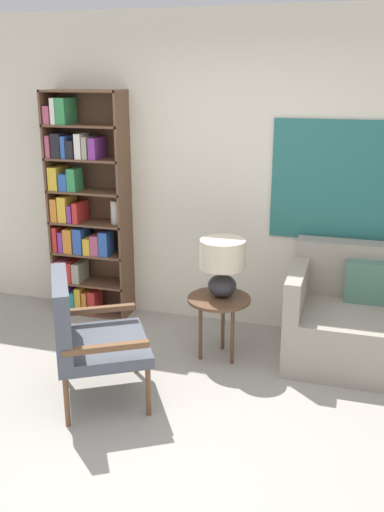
# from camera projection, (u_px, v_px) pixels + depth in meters

# --- Properties ---
(ground_plane) EXTENTS (14.00, 14.00, 0.00)m
(ground_plane) POSITION_uv_depth(u_px,v_px,m) (141.00, 447.00, 3.49)
(ground_plane) COLOR #9E998E
(wall_back) EXTENTS (6.40, 0.08, 2.70)m
(wall_back) POSITION_uv_depth(u_px,v_px,m) (229.00, 175.00, 4.91)
(wall_back) COLOR silver
(wall_back) RESTS_ON ground_plane
(bookshelf) EXTENTS (0.72, 0.30, 2.05)m
(bookshelf) POSITION_uv_depth(u_px,v_px,m) (82.00, 211.00, 5.22)
(bookshelf) COLOR brown
(bookshelf) RESTS_ON ground_plane
(armchair) EXTENTS (0.86, 0.89, 0.91)m
(armchair) POSITION_uv_depth(u_px,v_px,m) (84.00, 331.00, 3.85)
(armchair) COLOR brown
(armchair) RESTS_ON ground_plane
(side_table) EXTENTS (0.50, 0.50, 0.51)m
(side_table) POSITION_uv_depth(u_px,v_px,m) (219.00, 304.00, 4.47)
(side_table) COLOR brown
(side_table) RESTS_ON ground_plane
(table_lamp) EXTENTS (0.36, 0.36, 0.46)m
(table_lamp) POSITION_uv_depth(u_px,v_px,m) (223.00, 262.00, 4.40)
(table_lamp) COLOR #2D2D33
(table_lamp) RESTS_ON side_table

